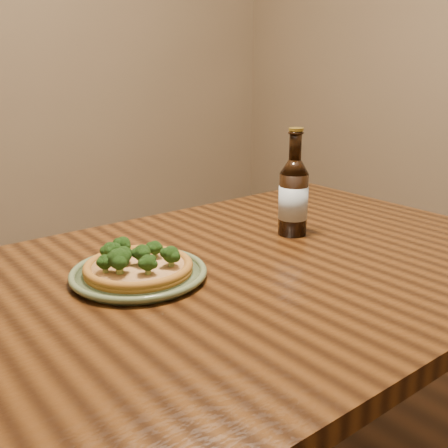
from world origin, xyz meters
TOP-DOWN VIEW (x-y plane):
  - table at (0.00, 0.10)m, footprint 1.60×0.90m
  - plate at (-0.10, 0.18)m, footprint 0.27×0.27m
  - pizza at (-0.10, 0.18)m, footprint 0.22×0.22m
  - beer_bottle at (0.34, 0.19)m, footprint 0.07×0.07m

SIDE VIEW (x-z plane):
  - table at x=0.00m, z-range 0.28..1.03m
  - plate at x=-0.10m, z-range 0.75..0.77m
  - pizza at x=-0.10m, z-range 0.74..0.81m
  - beer_bottle at x=0.34m, z-range 0.72..0.98m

